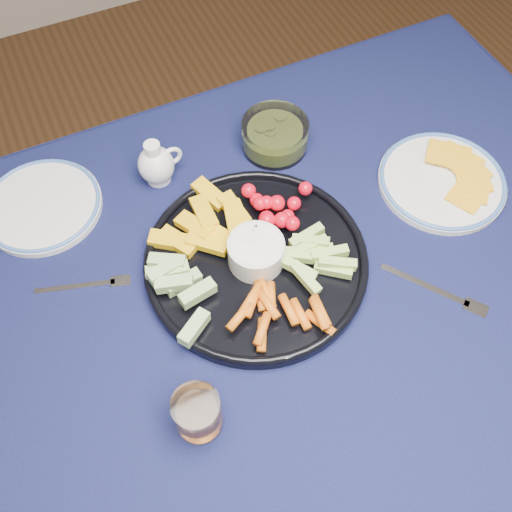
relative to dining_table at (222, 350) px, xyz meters
name	(u,v)px	position (x,y,z in m)	size (l,w,h in m)	color
dining_table	(222,350)	(0.00, 0.00, 0.00)	(1.67, 1.07, 0.75)	#452E17
crudite_platter	(255,260)	(0.10, 0.09, 0.11)	(0.39, 0.39, 0.13)	black
creamer_pitcher	(157,164)	(0.02, 0.35, 0.13)	(0.09, 0.07, 0.10)	white
pickle_bowl	(275,136)	(0.26, 0.33, 0.12)	(0.13, 0.13, 0.06)	silver
cheese_plate	(442,180)	(0.51, 0.10, 0.10)	(0.24, 0.24, 0.03)	white
juice_tumbler	(198,414)	(-0.09, -0.13, 0.12)	(0.07, 0.07, 0.08)	silver
fork_left	(91,285)	(-0.17, 0.17, 0.09)	(0.16, 0.06, 0.00)	white
fork_right	(442,293)	(0.37, -0.10, 0.09)	(0.13, 0.16, 0.00)	white
side_plate_extra	(42,205)	(-0.20, 0.37, 0.10)	(0.22, 0.22, 0.02)	white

